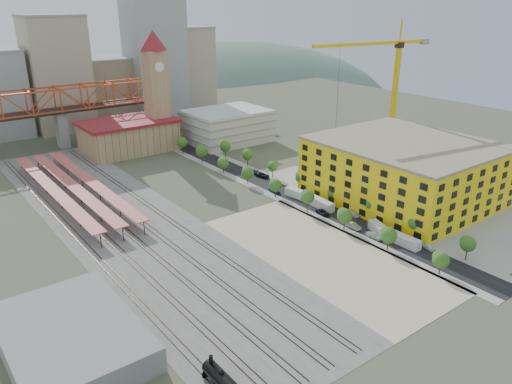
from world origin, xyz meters
TOP-DOWN VIEW (x-y plane):
  - ground at (0.00, 0.00)m, footprint 400.00×400.00m
  - ballast_strip at (-36.00, 17.50)m, footprint 36.00×165.00m
  - dirt_lot at (-4.00, -31.50)m, footprint 28.00×67.00m
  - street_asphalt at (16.00, 15.00)m, footprint 12.00×170.00m
  - sidewalk_west at (10.50, 15.00)m, footprint 3.00×170.00m
  - sidewalk_east at (21.50, 15.00)m, footprint 3.00×170.00m
  - construction_pad at (45.00, -20.00)m, footprint 50.00×90.00m
  - rail_tracks at (-37.80, 17.50)m, footprint 26.56×160.00m
  - platform_canopies at (-41.00, 45.00)m, footprint 16.00×80.00m
  - station_hall at (-5.00, 82.00)m, footprint 38.00×24.00m
  - clock_tower at (8.00, 79.99)m, footprint 12.00×12.00m
  - parking_garage at (36.00, 70.00)m, footprint 34.00×26.00m
  - truss_bridge at (-25.00, 105.00)m, footprint 94.00×9.60m
  - construction_building at (42.00, -20.00)m, footprint 44.60×50.60m
  - warehouse at (-66.00, -30.00)m, footprint 22.00×32.00m
  - street_trees at (16.00, 5.00)m, footprint 15.40×124.40m
  - skyline at (7.47, 142.31)m, footprint 133.00×46.00m
  - distant_hills at (45.28, 260.00)m, footprint 647.00×264.00m
  - tower_crane at (63.62, 6.17)m, footprint 49.07×10.43m
  - site_trailer_a at (16.00, -40.63)m, footprint 2.67×9.55m
  - site_trailer_b at (16.00, -33.27)m, footprint 5.48×9.82m
  - site_trailer_c at (16.00, -9.95)m, footprint 3.14×10.22m
  - site_trailer_d at (16.00, 0.14)m, footprint 3.97×9.88m
  - car_0 at (13.00, -33.71)m, footprint 2.17×4.74m
  - car_1 at (13.00, -26.25)m, footprint 1.85×4.80m
  - car_2 at (13.00, -14.10)m, footprint 2.57×4.91m
  - car_3 at (13.00, 8.35)m, footprint 2.75×5.26m
  - car_4 at (19.00, -46.24)m, footprint 2.19×4.05m
  - car_5 at (19.00, -20.23)m, footprint 2.28×4.77m
  - car_6 at (19.00, 22.74)m, footprint 3.49×5.96m
  - car_7 at (19.00, 25.67)m, footprint 2.16×5.23m

SIDE VIEW (x-z plane):
  - distant_hills at x=45.28m, z-range -193.04..33.96m
  - ground at x=0.00m, z-range 0.00..0.00m
  - street_trees at x=16.00m, z-range -4.00..4.00m
  - sidewalk_west at x=10.50m, z-range 0.00..0.04m
  - sidewalk_east at x=21.50m, z-range 0.00..0.04m
  - ballast_strip at x=-36.00m, z-range 0.00..0.06m
  - dirt_lot at x=-4.00m, z-range 0.00..0.06m
  - street_asphalt at x=16.00m, z-range 0.00..0.06m
  - construction_pad at x=45.00m, z-range 0.00..0.06m
  - rail_tracks at x=-37.80m, z-range 0.06..0.24m
  - car_4 at x=19.00m, z-range 0.00..1.31m
  - car_2 at x=13.00m, z-range 0.00..1.32m
  - car_3 at x=13.00m, z-range 0.00..1.46m
  - car_5 at x=19.00m, z-range 0.00..1.51m
  - car_7 at x=19.00m, z-range 0.00..1.51m
  - car_6 at x=19.00m, z-range 0.00..1.56m
  - car_1 at x=13.00m, z-range 0.00..1.56m
  - car_0 at x=13.00m, z-range 0.00..1.58m
  - site_trailer_a at x=16.00m, z-range 0.00..2.60m
  - site_trailer_b at x=16.00m, z-range 0.00..2.61m
  - site_trailer_d at x=16.00m, z-range 0.00..2.63m
  - site_trailer_c at x=16.00m, z-range 0.00..2.76m
  - warehouse at x=-66.00m, z-range 0.00..5.00m
  - platform_canopies at x=-41.00m, z-range 1.93..6.06m
  - station_hall at x=-5.00m, z-range 0.12..13.22m
  - parking_garage at x=36.00m, z-range 0.00..14.00m
  - construction_building at x=42.00m, z-range 0.01..18.81m
  - truss_bridge at x=-25.00m, z-range 6.06..31.66m
  - skyline at x=7.47m, z-range -7.19..52.81m
  - clock_tower at x=8.00m, z-range 2.70..54.70m
  - tower_crane at x=63.62m, z-range 6.19..59.08m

